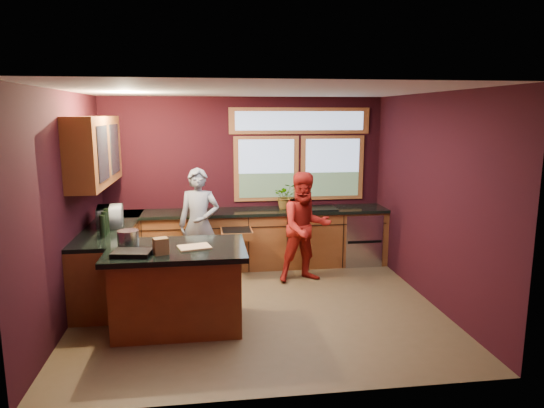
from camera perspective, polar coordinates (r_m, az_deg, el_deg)
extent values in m
plane|color=brown|center=(6.32, -1.58, -12.06)|extent=(4.50, 4.50, 0.00)
cube|color=black|center=(7.90, -3.20, 2.69)|extent=(4.50, 0.02, 2.70)
cube|color=black|center=(4.00, 1.42, -5.14)|extent=(4.50, 0.02, 2.70)
cube|color=black|center=(6.12, -23.08, -0.47)|extent=(0.02, 4.00, 2.70)
cube|color=black|center=(6.56, 18.29, 0.54)|extent=(0.02, 4.00, 2.70)
cube|color=silver|center=(5.84, -1.72, 13.19)|extent=(4.50, 4.00, 0.02)
cube|color=#7686A3|center=(7.90, -0.67, 4.16)|extent=(1.06, 0.02, 1.06)
cube|color=#7686A3|center=(8.10, 7.10, 4.25)|extent=(1.06, 0.02, 1.06)
cube|color=#9A572C|center=(7.93, 3.33, 9.75)|extent=(2.30, 0.02, 0.42)
cube|color=brown|center=(6.82, -20.13, 5.88)|extent=(0.36, 1.80, 0.90)
cube|color=brown|center=(7.79, -2.95, -4.26)|extent=(4.50, 0.60, 0.88)
cube|color=black|center=(7.67, -2.98, -0.92)|extent=(4.50, 0.64, 0.05)
cube|color=#B7B7BC|center=(8.13, 10.20, -3.89)|extent=(0.60, 0.58, 0.85)
cube|color=black|center=(7.81, 5.11, -0.75)|extent=(0.66, 0.46, 0.05)
cube|color=brown|center=(7.07, -18.40, -6.35)|extent=(0.60, 2.30, 0.88)
cube|color=black|center=(6.95, -18.54, -2.68)|extent=(0.64, 2.30, 0.05)
cube|color=brown|center=(5.76, -10.98, -9.88)|extent=(1.40, 0.90, 0.88)
cube|color=black|center=(5.61, -11.15, -5.33)|extent=(1.55, 1.05, 0.06)
imported|color=slate|center=(7.21, -8.57, -2.39)|extent=(0.67, 0.50, 1.66)
imported|color=maroon|center=(7.06, 3.96, -2.76)|extent=(0.87, 0.73, 1.61)
imported|color=#999999|center=(6.88, -18.50, -1.43)|extent=(0.40, 0.53, 0.27)
imported|color=#999999|center=(7.76, 1.62, 0.96)|extent=(0.37, 0.32, 0.41)
cylinder|color=white|center=(7.77, 3.61, 0.46)|extent=(0.12, 0.12, 0.28)
cube|color=tan|center=(5.54, -9.12, -5.03)|extent=(0.40, 0.33, 0.02)
cylinder|color=#A7A8AC|center=(5.78, -16.57, -3.86)|extent=(0.24, 0.24, 0.18)
cube|color=brown|center=(5.35, -12.96, -4.85)|extent=(0.18, 0.16, 0.18)
cube|color=black|center=(5.40, -16.11, -5.56)|extent=(0.44, 0.34, 0.05)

